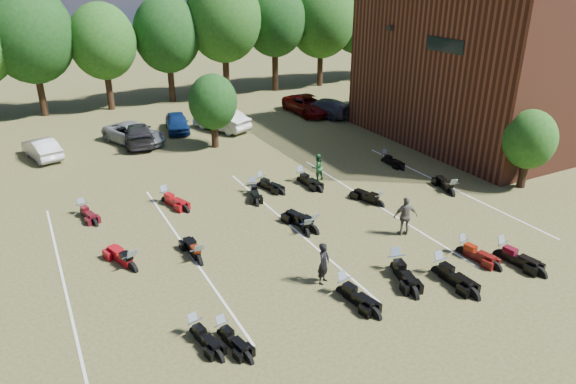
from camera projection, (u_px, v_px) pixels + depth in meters
ground at (379, 237)px, 23.14m from camera, size 160.00×160.00×0.00m
car_1 at (42, 148)px, 32.50m from camera, size 2.30×4.19×1.31m
car_2 at (134, 134)px, 35.25m from camera, size 4.05×5.52×1.39m
car_3 at (138, 134)px, 35.13m from camera, size 2.55×5.11×1.42m
car_4 at (177, 122)px, 37.91m from camera, size 2.34×4.18×1.34m
car_5 at (221, 120)px, 38.14m from camera, size 3.40×4.94×1.54m
car_6 at (308, 105)px, 42.47m from camera, size 2.55×5.43×1.50m
car_7 at (323, 108)px, 41.73m from camera, size 3.90×5.36×1.44m
person_black at (324, 263)px, 19.49m from camera, size 0.74×0.68×1.70m
person_green at (317, 167)px, 29.03m from camera, size 0.81×0.66×1.58m
person_grey at (405, 216)px, 23.00m from camera, size 1.18×0.80×1.86m
motorcycle_0 at (223, 337)px, 16.90m from camera, size 1.01×2.08×1.11m
motorcycle_1 at (195, 335)px, 16.98m from camera, size 1.04×2.11×1.12m
motorcycle_2 at (343, 294)px, 19.11m from camera, size 1.06×2.38×1.28m
motorcycle_3 at (438, 274)px, 20.35m from camera, size 0.83×2.46×1.37m
motorcycle_4 at (395, 270)px, 20.61m from camera, size 1.42×2.58×1.37m
motorcycle_5 at (500, 257)px, 21.56m from camera, size 1.06×2.48×1.34m
motorcycle_6 at (462, 253)px, 21.84m from camera, size 1.03×2.26×1.22m
motorcycle_7 at (133, 270)px, 20.65m from camera, size 1.49×2.49×1.32m
motorcycle_8 at (199, 262)px, 21.16m from camera, size 0.78×2.25×1.25m
motorcycle_9 at (307, 235)px, 23.35m from camera, size 1.09×2.20×1.18m
motorcycle_11 at (313, 232)px, 23.58m from camera, size 1.36×2.63×1.40m
motorcycle_12 at (379, 206)px, 26.20m from camera, size 1.32×2.36×1.26m
motorcycle_13 at (451, 195)px, 27.50m from camera, size 1.38×2.44×1.30m
motorcycle_14 at (84, 214)px, 25.29m from camera, size 1.09×2.15×1.15m
motorcycle_15 at (166, 202)px, 26.60m from camera, size 1.45×2.38×1.27m
motorcycle_16 at (261, 187)px, 28.50m from camera, size 1.34×2.24×1.19m
motorcycle_18 at (253, 193)px, 27.72m from camera, size 1.28×2.27×1.21m
motorcycle_19 at (301, 182)px, 29.14m from camera, size 1.02×2.36×1.27m
motorcycle_20 at (385, 162)px, 32.08m from camera, size 0.75×2.09×1.15m
brick_building at (550, 54)px, 37.73m from camera, size 25.40×15.20×10.70m
tree_line at (166, 30)px, 43.65m from camera, size 56.00×6.00×9.79m
young_tree_near_building at (530, 139)px, 27.36m from camera, size 2.80×2.80×4.16m
young_tree_midfield at (213, 102)px, 33.59m from camera, size 3.20×3.20×4.70m
parking_lines at (289, 224)px, 24.28m from camera, size 20.10×14.00×0.01m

